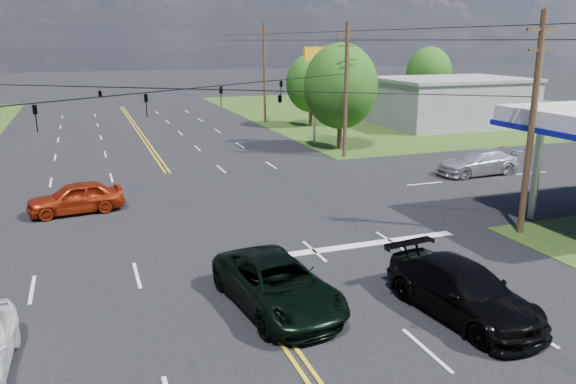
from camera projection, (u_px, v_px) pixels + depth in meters
name	position (u px, v px, depth m)	size (l,w,h in m)	color
ground	(191.00, 207.00, 28.82)	(280.00, 280.00, 0.00)	black
grass_ne	(424.00, 110.00, 69.45)	(46.00, 48.00, 0.03)	#244215
stop_bar	(348.00, 247.00, 23.23)	(10.00, 0.50, 0.02)	silver
retail_ne	(450.00, 103.00, 56.34)	(14.00, 10.00, 4.40)	slate
pole_se	(532.00, 123.00, 23.70)	(1.60, 0.28, 9.50)	#41281B
pole_ne	(346.00, 89.00, 40.01)	(1.60, 0.28, 9.50)	#41281B
pole_right_far	(265.00, 72.00, 57.17)	(1.60, 0.28, 10.00)	#41281B
span_wire_signals	(186.00, 89.00, 27.25)	(26.00, 18.00, 1.13)	black
power_lines	(191.00, 33.00, 24.76)	(26.04, 100.00, 0.64)	black
tree_right_a	(341.00, 86.00, 43.07)	(5.70, 5.70, 8.18)	#41281B
tree_right_b	(311.00, 83.00, 54.95)	(4.94, 4.94, 7.09)	#41281B
tree_far_r	(429.00, 73.00, 66.12)	(5.32, 5.32, 7.63)	#41281B
pickup_dkgreen	(277.00, 284.00, 17.80)	(2.64, 5.72, 1.59)	black
suv_black	(463.00, 290.00, 17.30)	(2.29, 5.63, 1.63)	black
sedan_red	(76.00, 198.00, 27.69)	(1.83, 4.56, 1.55)	maroon
sedan_far	(478.00, 162.00, 35.67)	(2.22, 5.46, 1.58)	silver
polesign_ne	(315.00, 69.00, 44.84)	(2.17, 0.65, 7.85)	#A5A5AA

